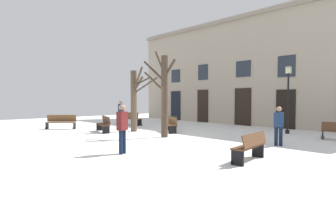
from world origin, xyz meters
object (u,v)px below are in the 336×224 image
(tree_left_of_center, at_px, (135,99))
(bench_by_litter_bin, at_px, (170,124))
(person_near_bench, at_px, (121,111))
(tree_near_facade, at_px, (164,93))
(bench_near_center_tree, at_px, (104,124))
(person_by_shop_door, at_px, (122,126))
(person_strolling, at_px, (279,124))
(bench_facing_shops, at_px, (130,118))
(litter_bin, at_px, (174,121))
(bench_back_to_back_right, at_px, (61,122))
(bench_near_lamp, at_px, (250,146))
(streetlamp, at_px, (288,92))

(tree_left_of_center, distance_m, bench_by_litter_bin, 2.56)
(bench_by_litter_bin, bearing_deg, person_near_bench, -150.66)
(tree_near_facade, bearing_deg, bench_near_center_tree, -164.28)
(person_by_shop_door, distance_m, person_strolling, 6.35)
(bench_facing_shops, distance_m, person_strolling, 11.66)
(tree_left_of_center, bearing_deg, litter_bin, 96.67)
(tree_left_of_center, distance_m, person_by_shop_door, 6.87)
(bench_near_center_tree, relative_size, bench_back_to_back_right, 1.10)
(bench_near_lamp, height_order, person_near_bench, person_near_bench)
(person_near_bench, bearing_deg, person_strolling, 109.59)
(person_strolling, bearing_deg, bench_facing_shops, -28.01)
(tree_left_of_center, height_order, person_strolling, tree_left_of_center)
(bench_near_lamp, bearing_deg, person_strolling, -175.52)
(bench_near_lamp, bearing_deg, streetlamp, -171.20)
(bench_by_litter_bin, bearing_deg, streetlamp, 68.77)
(bench_by_litter_bin, relative_size, bench_back_to_back_right, 1.05)
(tree_left_of_center, bearing_deg, bench_near_lamp, -13.09)
(tree_near_facade, relative_size, bench_near_center_tree, 2.37)
(streetlamp, relative_size, person_near_bench, 2.04)
(tree_near_facade, xyz_separation_m, bench_by_litter_bin, (-1.34, 1.66, -1.77))
(litter_bin, bearing_deg, bench_back_to_back_right, -121.21)
(bench_facing_shops, bearing_deg, bench_near_center_tree, 111.69)
(bench_by_litter_bin, relative_size, person_by_shop_door, 1.03)
(bench_near_lamp, relative_size, person_by_shop_door, 0.98)
(person_by_shop_door, xyz_separation_m, person_near_bench, (-8.49, 5.47, 0.07))
(streetlamp, height_order, bench_by_litter_bin, streetlamp)
(bench_near_center_tree, bearing_deg, bench_by_litter_bin, 63.93)
(streetlamp, relative_size, bench_facing_shops, 1.90)
(tree_near_facade, bearing_deg, person_near_bench, 166.33)
(bench_by_litter_bin, distance_m, person_strolling, 6.53)
(tree_left_of_center, height_order, bench_back_to_back_right, tree_left_of_center)
(bench_by_litter_bin, bearing_deg, person_strolling, 27.96)
(litter_bin, xyz_separation_m, bench_back_to_back_right, (-3.81, -6.28, 0.05))
(person_by_shop_door, distance_m, person_near_bench, 10.10)
(tree_left_of_center, height_order, streetlamp, same)
(tree_near_facade, xyz_separation_m, litter_bin, (-3.41, 3.96, -1.81))
(bench_by_litter_bin, height_order, person_by_shop_door, person_by_shop_door)
(litter_bin, relative_size, bench_by_litter_bin, 0.46)
(person_strolling, bearing_deg, bench_near_center_tree, -7.39)
(person_strolling, bearing_deg, person_near_bench, -23.58)
(person_by_shop_door, height_order, person_near_bench, person_near_bench)
(person_by_shop_door, bearing_deg, person_near_bench, 37.27)
(tree_near_facade, relative_size, person_strolling, 2.76)
(litter_bin, bearing_deg, tree_left_of_center, -83.33)
(litter_bin, xyz_separation_m, person_by_shop_door, (5.68, -7.92, 0.56))
(tree_left_of_center, relative_size, bench_near_center_tree, 1.99)
(bench_by_litter_bin, height_order, bench_back_to_back_right, bench_back_to_back_right)
(tree_near_facade, height_order, bench_by_litter_bin, tree_near_facade)
(bench_back_to_back_right, bearing_deg, bench_facing_shops, 31.23)
(tree_near_facade, bearing_deg, person_by_shop_door, -60.16)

